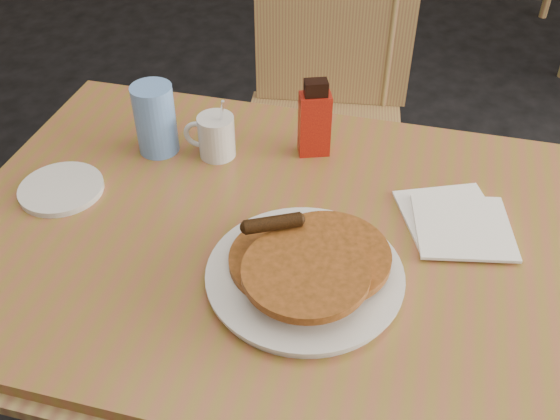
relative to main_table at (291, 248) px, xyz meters
The scene contains 8 objects.
main_table is the anchor object (origin of this frame).
chair_main_far 0.78m from the main_table, 91.80° to the left, with size 0.48×0.48×1.00m.
pancake_plate 0.13m from the main_table, 68.85° to the right, with size 0.32×0.32×0.09m.
coffee_mug 0.29m from the main_table, 132.92° to the left, with size 0.11×0.07×0.14m.
syrup_bottle 0.27m from the main_table, 89.04° to the left, with size 0.07×0.06×0.16m.
napkin_stack 0.30m from the main_table, 14.35° to the left, with size 0.22×0.23×0.01m.
blue_tumbler 0.39m from the main_table, 147.17° to the left, with size 0.08×0.08×0.15m, color #6192E3.
side_saucer 0.45m from the main_table, behind, with size 0.16×0.16×0.01m, color silver.
Camera 1 is at (0.12, -0.74, 1.50)m, focal length 40.00 mm.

